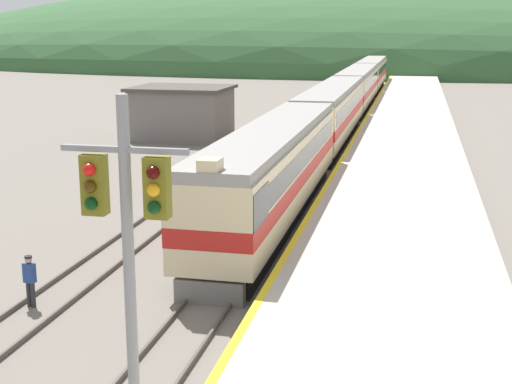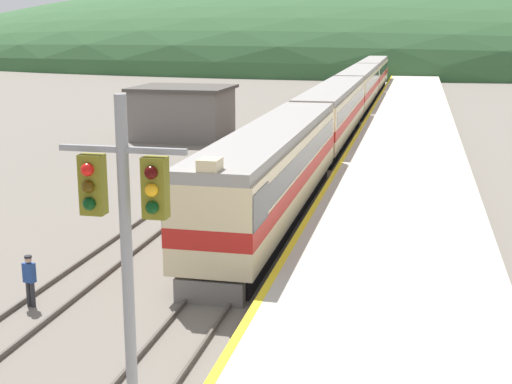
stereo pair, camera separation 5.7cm
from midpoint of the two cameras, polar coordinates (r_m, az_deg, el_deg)
name	(u,v)px [view 1 (the left image)]	position (r m, az deg, el deg)	size (l,w,h in m)	color
track_main	(359,105)	(78.54, 8.25, 6.88)	(1.52, 180.00, 0.16)	#4C443D
track_siding	(315,104)	(79.06, 4.68, 7.01)	(1.52, 180.00, 0.16)	#4C443D
platform	(407,128)	(58.41, 12.00, 5.01)	(7.16, 140.00, 0.95)	#BCB5A5
distant_hills	(391,64)	(167.86, 10.74, 10.00)	(239.09, 107.59, 37.76)	#335B33
station_shed	(182,112)	(55.02, -5.94, 6.36)	(7.25, 6.25, 3.98)	slate
express_train_lead_car	(272,171)	(31.00, 1.27, 1.72)	(2.88, 20.58, 4.54)	black
carriage_second	(332,112)	(52.88, 6.10, 6.37)	(2.87, 21.95, 4.18)	black
carriage_third	(358,87)	(75.51, 8.13, 8.31)	(2.87, 21.95, 4.18)	black
carriage_fourth	(372,73)	(98.23, 9.24, 9.35)	(2.87, 21.95, 4.18)	black
signal_mast_main	(128,246)	(12.15, -10.35, -4.28)	(2.20, 0.42, 7.35)	gray
track_worker	(30,278)	(22.93, -17.72, -6.58)	(0.40, 0.30, 1.63)	#2D2D33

